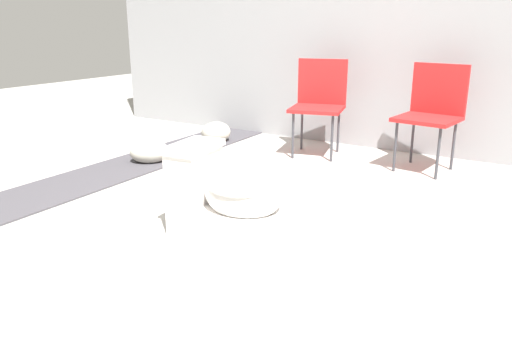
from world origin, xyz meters
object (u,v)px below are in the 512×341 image
(folding_chair_left, at_px, (320,97))
(boulder_far, at_px, (150,152))
(boulder_near, at_px, (216,132))
(folding_chair_middle, at_px, (433,106))
(toilet, at_px, (228,198))

(folding_chair_left, relative_size, boulder_far, 2.51)
(boulder_near, xyz_separation_m, boulder_far, (-0.04, -0.90, -0.01))
(folding_chair_middle, bearing_deg, boulder_near, -77.39)
(toilet, bearing_deg, boulder_far, 141.91)
(toilet, relative_size, boulder_far, 2.00)
(folding_chair_middle, height_order, boulder_near, folding_chair_middle)
(boulder_near, bearing_deg, boulder_far, -92.23)
(toilet, height_order, folding_chair_left, folding_chair_left)
(boulder_near, relative_size, boulder_far, 0.94)
(folding_chair_middle, bearing_deg, boulder_far, -54.58)
(folding_chair_left, xyz_separation_m, boulder_near, (-1.03, -0.16, -0.41))
(folding_chair_left, bearing_deg, boulder_near, -94.66)
(toilet, relative_size, folding_chair_left, 0.80)
(folding_chair_left, relative_size, boulder_near, 2.67)
(toilet, bearing_deg, folding_chair_left, 94.16)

